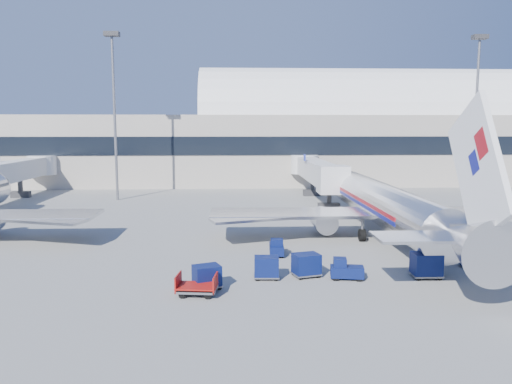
{
  "coord_description": "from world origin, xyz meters",
  "views": [
    {
      "loc": [
        -3.86,
        -39.12,
        10.0
      ],
      "look_at": [
        -1.86,
        6.0,
        4.12
      ],
      "focal_mm": 35.0,
      "sensor_mm": 36.0,
      "label": 1
    }
  ],
  "objects_px": {
    "airliner_main": "(389,207)",
    "tug_lead": "(346,270)",
    "tug_right": "(474,259)",
    "cart_train_a": "(306,265)",
    "jetbridge_near": "(315,170)",
    "cart_solo_near": "(426,265)",
    "mast_west": "(114,91)",
    "barrier_near": "(488,239)",
    "cart_open_red": "(197,288)",
    "cart_train_c": "(207,276)",
    "jetbridge_mid": "(13,172)",
    "cart_train_b": "(267,267)",
    "tug_left": "(276,248)",
    "mast_east": "(477,93)"
  },
  "relations": [
    {
      "from": "airliner_main",
      "to": "tug_lead",
      "type": "distance_m",
      "value": 13.73
    },
    {
      "from": "tug_right",
      "to": "cart_train_a",
      "type": "distance_m",
      "value": 12.54
    },
    {
      "from": "jetbridge_near",
      "to": "cart_solo_near",
      "type": "relative_size",
      "value": 14.25
    },
    {
      "from": "mast_west",
      "to": "barrier_near",
      "type": "xyz_separation_m",
      "value": [
        38.0,
        -28.0,
        -14.34
      ]
    },
    {
      "from": "cart_solo_near",
      "to": "cart_open_red",
      "type": "xyz_separation_m",
      "value": [
        -15.02,
        -2.83,
        -0.45
      ]
    },
    {
      "from": "mast_west",
      "to": "cart_train_c",
      "type": "distance_m",
      "value": 43.84
    },
    {
      "from": "airliner_main",
      "to": "jetbridge_mid",
      "type": "bearing_deg",
      "value": 149.36
    },
    {
      "from": "tug_lead",
      "to": "cart_open_red",
      "type": "xyz_separation_m",
      "value": [
        -9.58,
        -2.8,
        -0.19
      ]
    },
    {
      "from": "airliner_main",
      "to": "cart_open_red",
      "type": "distance_m",
      "value": 21.92
    },
    {
      "from": "jetbridge_mid",
      "to": "cart_train_a",
      "type": "distance_m",
      "value": 51.65
    },
    {
      "from": "airliner_main",
      "to": "jetbridge_near",
      "type": "xyz_separation_m",
      "value": [
        -2.4,
        26.3,
        1.0
      ]
    },
    {
      "from": "cart_train_b",
      "to": "cart_train_c",
      "type": "height_order",
      "value": "cart_train_c"
    },
    {
      "from": "tug_left",
      "to": "cart_open_red",
      "type": "distance_m",
      "value": 10.63
    },
    {
      "from": "jetbridge_near",
      "to": "cart_train_a",
      "type": "relative_size",
      "value": 13.14
    },
    {
      "from": "cart_train_a",
      "to": "cart_solo_near",
      "type": "bearing_deg",
      "value": -21.19
    },
    {
      "from": "jetbridge_mid",
      "to": "cart_train_b",
      "type": "relative_size",
      "value": 15.79
    },
    {
      "from": "mast_east",
      "to": "cart_open_red",
      "type": "bearing_deg",
      "value": -131.94
    },
    {
      "from": "tug_right",
      "to": "cart_open_red",
      "type": "xyz_separation_m",
      "value": [
        -19.47,
        -5.24,
        -0.17
      ]
    },
    {
      "from": "jetbridge_mid",
      "to": "cart_train_a",
      "type": "relative_size",
      "value": 13.14
    },
    {
      "from": "cart_train_b",
      "to": "cart_train_c",
      "type": "distance_m",
      "value": 4.29
    },
    {
      "from": "airliner_main",
      "to": "cart_train_c",
      "type": "distance_m",
      "value": 20.7
    },
    {
      "from": "jetbridge_near",
      "to": "tug_left",
      "type": "xyz_separation_m",
      "value": [
        -8.17,
        -31.9,
        -3.28
      ]
    },
    {
      "from": "mast_west",
      "to": "jetbridge_near",
      "type": "bearing_deg",
      "value": 1.68
    },
    {
      "from": "cart_solo_near",
      "to": "mast_west",
      "type": "bearing_deg",
      "value": 128.15
    },
    {
      "from": "tug_lead",
      "to": "jetbridge_mid",
      "type": "bearing_deg",
      "value": 143.46
    },
    {
      "from": "jetbridge_mid",
      "to": "tug_right",
      "type": "bearing_deg",
      "value": -36.79
    },
    {
      "from": "cart_open_red",
      "to": "tug_lead",
      "type": "bearing_deg",
      "value": 23.21
    },
    {
      "from": "cart_solo_near",
      "to": "jetbridge_mid",
      "type": "bearing_deg",
      "value": 139.02
    },
    {
      "from": "jetbridge_mid",
      "to": "cart_train_a",
      "type": "xyz_separation_m",
      "value": [
        35.37,
        -37.51,
        -3.09
      ]
    },
    {
      "from": "tug_lead",
      "to": "cart_train_a",
      "type": "bearing_deg",
      "value": 173.92
    },
    {
      "from": "airliner_main",
      "to": "jetbridge_near",
      "type": "relative_size",
      "value": 1.35
    },
    {
      "from": "tug_right",
      "to": "cart_train_a",
      "type": "bearing_deg",
      "value": -160.3
    },
    {
      "from": "tug_right",
      "to": "cart_solo_near",
      "type": "bearing_deg",
      "value": -140.0
    },
    {
      "from": "tug_left",
      "to": "cart_train_b",
      "type": "xyz_separation_m",
      "value": [
        -1.17,
        -5.96,
        0.15
      ]
    },
    {
      "from": "airliner_main",
      "to": "jetbridge_near",
      "type": "bearing_deg",
      "value": 95.22
    },
    {
      "from": "mast_east",
      "to": "jetbridge_near",
      "type": "bearing_deg",
      "value": 177.93
    },
    {
      "from": "tug_right",
      "to": "cart_solo_near",
      "type": "relative_size",
      "value": 1.17
    },
    {
      "from": "tug_right",
      "to": "mast_east",
      "type": "bearing_deg",
      "value": 76.08
    },
    {
      "from": "cart_solo_near",
      "to": "mast_east",
      "type": "bearing_deg",
      "value": 60.94
    },
    {
      "from": "tug_right",
      "to": "cart_train_c",
      "type": "xyz_separation_m",
      "value": [
        -18.96,
        -4.03,
        0.17
      ]
    },
    {
      "from": "tug_lead",
      "to": "airliner_main",
      "type": "bearing_deg",
      "value": 69.94
    },
    {
      "from": "cart_train_c",
      "to": "mast_west",
      "type": "bearing_deg",
      "value": 88.71
    },
    {
      "from": "tug_lead",
      "to": "cart_train_b",
      "type": "bearing_deg",
      "value": -174.78
    },
    {
      "from": "jetbridge_near",
      "to": "cart_train_c",
      "type": "distance_m",
      "value": 42.01
    },
    {
      "from": "jetbridge_mid",
      "to": "cart_solo_near",
      "type": "bearing_deg",
      "value": -41.36
    },
    {
      "from": "airliner_main",
      "to": "cart_train_b",
      "type": "xyz_separation_m",
      "value": [
        -11.74,
        -11.56,
        -2.13
      ]
    },
    {
      "from": "tug_right",
      "to": "cart_train_b",
      "type": "distance_m",
      "value": 15.27
    },
    {
      "from": "tug_right",
      "to": "tug_left",
      "type": "bearing_deg",
      "value": 176.16
    },
    {
      "from": "jetbridge_near",
      "to": "cart_solo_near",
      "type": "height_order",
      "value": "jetbridge_near"
    },
    {
      "from": "jetbridge_near",
      "to": "cart_train_b",
      "type": "distance_m",
      "value": 39.12
    }
  ]
}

